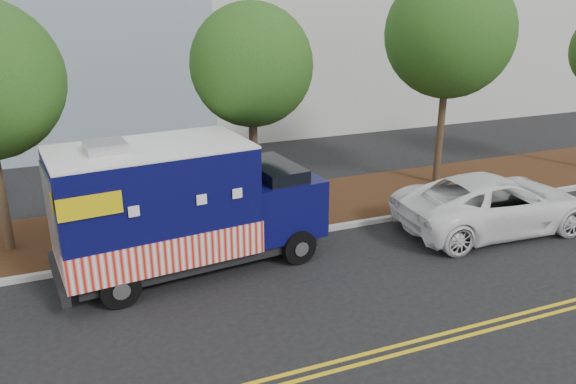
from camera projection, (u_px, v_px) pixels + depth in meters
name	position (u px, v px, depth m)	size (l,w,h in m)	color
ground	(264.00, 265.00, 14.94)	(120.00, 120.00, 0.00)	black
curb	(248.00, 242.00, 16.14)	(120.00, 0.18, 0.15)	#9E9E99
mulch_strip	(228.00, 216.00, 17.97)	(120.00, 4.00, 0.15)	#33200E
centerline_near	(340.00, 361.00, 11.05)	(120.00, 0.10, 0.01)	gold
centerline_far	(346.00, 368.00, 10.83)	(120.00, 0.10, 0.01)	gold
tree_b	(252.00, 66.00, 16.07)	(3.55, 3.55, 6.65)	#38281C
tree_c	(449.00, 34.00, 19.14)	(4.41, 4.41, 7.71)	#38281C
sign_post	(64.00, 225.00, 14.44)	(0.06, 0.06, 2.40)	#473828
food_truck	(179.00, 210.00, 14.19)	(7.13, 3.30, 3.63)	black
white_car	(494.00, 203.00, 16.91)	(2.81, 6.10, 1.69)	white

